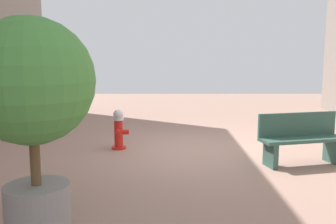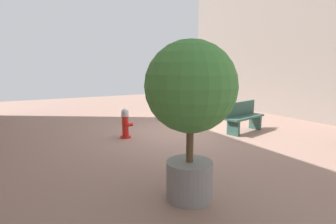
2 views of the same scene
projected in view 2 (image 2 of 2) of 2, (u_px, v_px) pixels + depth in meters
ground_plane at (178, 132)px, 8.37m from camera, size 23.40×23.40×0.00m
fire_hydrant at (125, 123)px, 7.61m from camera, size 0.38×0.41×0.85m
bench_near at (243, 116)px, 8.31m from camera, size 1.65×0.79×0.95m
planter_tree at (190, 97)px, 3.85m from camera, size 1.36×1.36×2.42m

